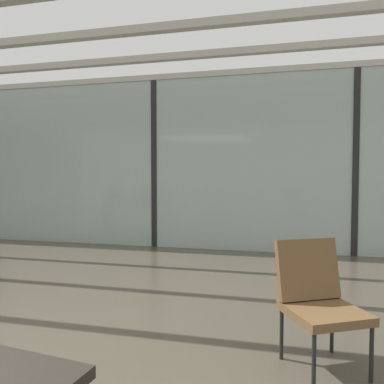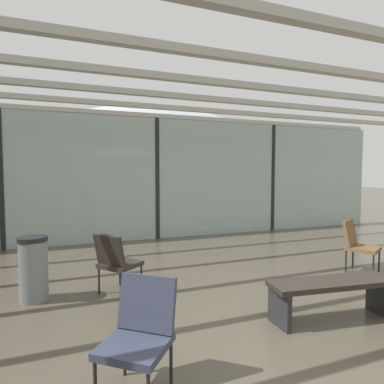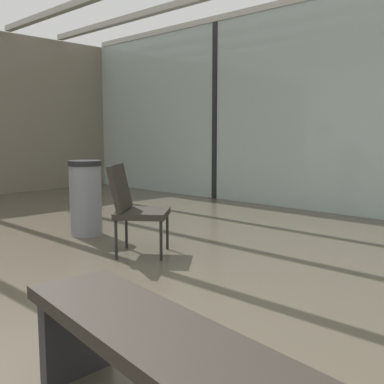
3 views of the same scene
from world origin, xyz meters
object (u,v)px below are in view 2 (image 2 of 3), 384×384
at_px(lounge_chair_3, 140,328).
at_px(lounge_chair_2, 358,242).
at_px(lounge_chair_0, 116,259).
at_px(waiting_bench, 332,289).
at_px(parked_airplane, 151,159).
at_px(trash_bin, 33,268).

bearing_deg(lounge_chair_3, lounge_chair_2, 60.71).
relative_size(lounge_chair_0, waiting_bench, 0.57).
relative_size(lounge_chair_3, waiting_bench, 0.57).
distance_m(lounge_chair_3, waiting_bench, 2.36).
distance_m(parked_airplane, lounge_chair_3, 11.77).
xyz_separation_m(lounge_chair_3, trash_bin, (-0.98, 2.25, -0.06)).
distance_m(lounge_chair_0, lounge_chair_3, 2.10).
bearing_deg(trash_bin, lounge_chair_3, -66.48).
xyz_separation_m(lounge_chair_2, waiting_bench, (-1.84, -1.32, -0.13)).
bearing_deg(trash_bin, lounge_chair_2, -5.91).
bearing_deg(waiting_bench, parked_airplane, -85.33).
relative_size(lounge_chair_0, trash_bin, 1.01).
distance_m(lounge_chair_2, lounge_chair_3, 4.50).
relative_size(lounge_chair_0, lounge_chair_2, 1.00).
bearing_deg(lounge_chair_2, lounge_chair_0, 146.90).
distance_m(lounge_chair_0, lounge_chair_2, 4.10).
height_order(lounge_chair_0, trash_bin, lounge_chair_0).
bearing_deg(lounge_chair_3, parked_airplane, 114.38).
bearing_deg(lounge_chair_0, lounge_chair_3, 138.72).
height_order(parked_airplane, waiting_bench, parked_airplane).
relative_size(parked_airplane, trash_bin, 13.87).
relative_size(parked_airplane, waiting_bench, 7.75).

